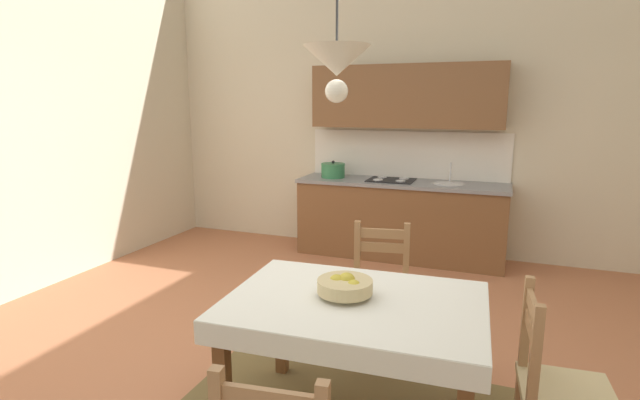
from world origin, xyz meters
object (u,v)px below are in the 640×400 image
(kitchen_cabinetry, at_px, (401,184))
(dining_chair_window_side, at_px, (557,390))
(fruit_bowl, at_px, (345,286))
(dining_chair_kitchen_side, at_px, (379,292))
(dining_table, at_px, (354,321))
(pendant_lamp, at_px, (337,63))

(kitchen_cabinetry, bearing_deg, dining_chair_window_side, -65.91)
(dining_chair_window_side, distance_m, fruit_bowl, 1.13)
(kitchen_cabinetry, height_order, dining_chair_kitchen_side, kitchen_cabinetry)
(fruit_bowl, bearing_deg, kitchen_cabinetry, 96.01)
(kitchen_cabinetry, distance_m, dining_table, 3.18)
(kitchen_cabinetry, xyz_separation_m, dining_table, (0.39, -3.14, -0.23))
(dining_table, relative_size, dining_chair_window_side, 1.52)
(kitchen_cabinetry, bearing_deg, pendant_lamp, -84.40)
(kitchen_cabinetry, relative_size, fruit_bowl, 7.91)
(kitchen_cabinetry, xyz_separation_m, pendant_lamp, (0.32, -3.25, 1.11))
(dining_table, height_order, dining_chair_kitchen_side, dining_chair_kitchen_side)
(dining_chair_kitchen_side, height_order, dining_chair_window_side, same)
(dining_table, xyz_separation_m, pendant_lamp, (-0.07, -0.11, 1.34))
(dining_chair_window_side, relative_size, fruit_bowl, 3.10)
(fruit_bowl, bearing_deg, dining_chair_kitchen_side, 91.05)
(dining_chair_kitchen_side, bearing_deg, dining_table, -84.93)
(pendant_lamp, bearing_deg, dining_table, 56.92)
(kitchen_cabinetry, relative_size, dining_chair_window_side, 2.55)
(dining_chair_kitchen_side, xyz_separation_m, pendant_lamp, (0.01, -1.00, 1.52))
(dining_chair_window_side, xyz_separation_m, fruit_bowl, (-1.07, 0.01, 0.37))
(dining_table, bearing_deg, pendant_lamp, -123.08)
(kitchen_cabinetry, xyz_separation_m, dining_chair_kitchen_side, (0.31, -2.26, -0.41))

